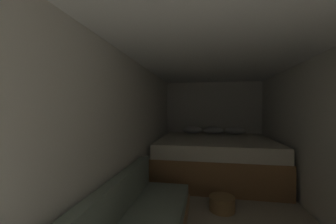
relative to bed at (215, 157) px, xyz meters
name	(u,v)px	position (x,y,z in m)	size (l,w,h in m)	color
ground_plane	(222,223)	(0.00, -1.71, -0.40)	(7.45, 7.45, 0.00)	#A39984
wall_back	(213,123)	(0.00, 1.04, 0.63)	(2.45, 0.05, 2.07)	silver
wall_left	(128,136)	(-1.20, -1.71, 0.63)	(0.05, 5.45, 2.07)	silver
wall_right	(334,141)	(1.20, -1.71, 0.63)	(0.05, 5.45, 2.07)	silver
ceiling_slab	(222,51)	(0.00, -1.71, 1.69)	(2.45, 5.45, 0.05)	white
bed	(215,157)	(0.00, 0.00, 0.00)	(2.23, 1.97, 0.96)	olive
wicker_basket	(222,203)	(0.03, -1.38, -0.31)	(0.35, 0.35, 0.19)	olive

